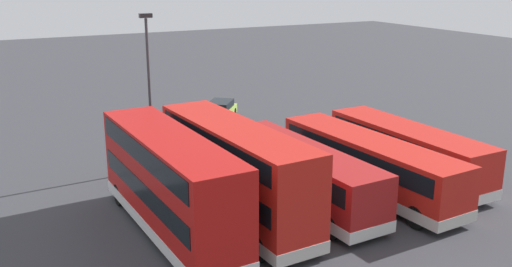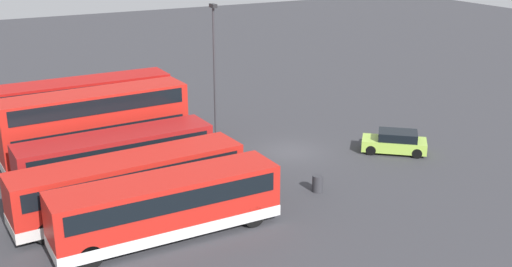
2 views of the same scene
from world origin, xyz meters
name	(u,v)px [view 1 (image 1 of 2)]	position (x,y,z in m)	size (l,w,h in m)	color
ground_plane	(213,145)	(0.00, 0.00, 0.00)	(140.00, 140.00, 0.00)	#38383D
bus_single_deck_near_end	(407,150)	(-7.15, 10.87, 1.62)	(2.85, 10.94, 2.95)	red
bus_single_deck_second	(369,163)	(-3.82, 11.64, 1.62)	(3.34, 12.04, 2.95)	red
bus_single_deck_third	(301,173)	(0.11, 11.23, 1.62)	(3.09, 11.07, 2.95)	#A51919
bus_double_decker_fourth	(235,170)	(3.83, 11.39, 2.45)	(3.19, 11.32, 4.55)	red
bus_double_decker_fifth	(170,182)	(7.04, 11.44, 2.45)	(2.90, 11.48, 4.55)	#B71411
car_hatchback_silver	(220,111)	(-3.22, -6.01, 0.70)	(3.98, 4.28, 1.43)	#A5D14C
lamp_post_tall	(149,82)	(5.12, 2.88, 5.24)	(0.70, 0.30, 9.09)	#38383D
waste_bin_yellow	(304,133)	(-6.12, 1.80, 0.47)	(0.60, 0.60, 0.95)	#333338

